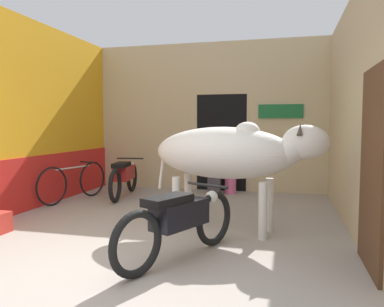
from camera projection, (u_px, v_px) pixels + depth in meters
name	position (u px, v px, depth m)	size (l,w,h in m)	color
ground_plane	(97.00, 280.00, 3.53)	(30.00, 30.00, 0.00)	#9E9389
wall_left_shopfront	(29.00, 118.00, 6.52)	(0.25, 5.10, 3.28)	orange
wall_back_with_doorway	(215.00, 126.00, 8.57)	(5.13, 0.93, 3.28)	#C6B289
wall_right_with_door	(357.00, 113.00, 5.17)	(0.22, 5.10, 3.28)	#C6B289
cow	(231.00, 153.00, 5.09)	(2.44, 1.06, 1.50)	silver
motorcycle_near	(180.00, 220.00, 4.05)	(0.92, 1.77, 0.77)	black
motorcycle_far	(124.00, 176.00, 7.62)	(0.58, 1.84, 0.76)	black
bicycle	(74.00, 182.00, 7.22)	(0.54, 1.73, 0.73)	black
shopkeeper_seated	(215.00, 163.00, 7.92)	(0.37, 0.33, 1.26)	#3D3842
plastic_stool	(230.00, 182.00, 7.98)	(0.34, 0.34, 0.47)	#DB6093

